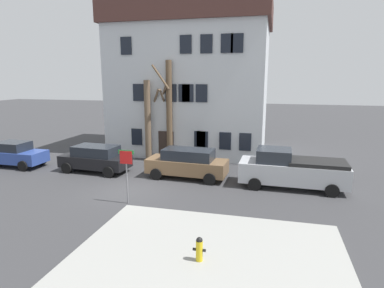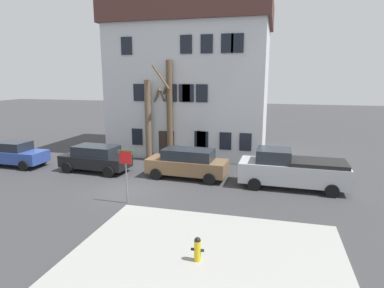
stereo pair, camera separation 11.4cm
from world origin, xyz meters
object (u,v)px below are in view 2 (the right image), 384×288
(bicycle_leaning, at_px, (96,153))
(street_sign_pole, at_px, (126,166))
(car_black_wagon, at_px, (96,158))
(building_main, at_px, (193,78))
(tree_bare_near, at_px, (150,118))
(pickup_truck_silver, at_px, (292,170))
(tree_bare_mid, at_px, (170,108))
(car_blue_sedan, at_px, (14,154))
(fire_hydrant, at_px, (198,249))
(car_brown_wagon, at_px, (187,163))

(bicycle_leaning, bearing_deg, street_sign_pole, -51.09)
(car_black_wagon, bearing_deg, building_main, 61.22)
(tree_bare_near, height_order, pickup_truck_silver, tree_bare_near)
(tree_bare_near, bearing_deg, tree_bare_mid, 7.26)
(car_blue_sedan, xyz_separation_m, fire_hydrant, (14.64, -8.43, -0.29))
(building_main, relative_size, car_brown_wagon, 2.50)
(street_sign_pole, bearing_deg, bicycle_leaning, 128.91)
(tree_bare_near, height_order, car_brown_wagon, tree_bare_near)
(car_brown_wagon, distance_m, pickup_truck_silver, 5.88)
(pickup_truck_silver, distance_m, bicycle_leaning, 14.13)
(car_brown_wagon, distance_m, street_sign_pole, 4.94)
(car_blue_sedan, height_order, street_sign_pole, street_sign_pole)
(tree_bare_near, xyz_separation_m, bicycle_leaning, (-4.18, -0.43, -2.69))
(car_blue_sedan, height_order, bicycle_leaning, car_blue_sedan)
(car_black_wagon, bearing_deg, bicycle_leaning, 120.90)
(tree_bare_mid, bearing_deg, car_blue_sedan, -157.89)
(tree_bare_near, relative_size, tree_bare_mid, 0.80)
(tree_bare_near, xyz_separation_m, fire_hydrant, (6.37, -12.19, -2.52))
(car_black_wagon, height_order, bicycle_leaning, car_black_wagon)
(bicycle_leaning, bearing_deg, car_black_wagon, -59.10)
(tree_bare_mid, bearing_deg, street_sign_pole, -86.37)
(tree_bare_near, bearing_deg, bicycle_leaning, -174.19)
(fire_hydrant, bearing_deg, car_brown_wagon, 107.23)
(car_blue_sedan, bearing_deg, street_sign_pole, -22.58)
(pickup_truck_silver, xyz_separation_m, street_sign_pole, (-7.60, -4.26, 0.81))
(pickup_truck_silver, relative_size, bicycle_leaning, 3.22)
(street_sign_pole, xyz_separation_m, bicycle_leaning, (-6.12, 7.58, -1.45))
(tree_bare_near, xyz_separation_m, street_sign_pole, (1.94, -8.01, -1.24))
(car_black_wagon, bearing_deg, tree_bare_mid, 45.30)
(tree_bare_near, xyz_separation_m, pickup_truck_silver, (9.54, -3.74, -2.05))
(car_black_wagon, height_order, fire_hydrant, car_black_wagon)
(car_black_wagon, bearing_deg, pickup_truck_silver, -0.82)
(building_main, relative_size, bicycle_leaning, 6.87)
(fire_hydrant, distance_m, street_sign_pole, 6.22)
(car_brown_wagon, xyz_separation_m, street_sign_pole, (-1.72, -4.54, 0.91))
(fire_hydrant, bearing_deg, street_sign_pole, 136.63)
(car_black_wagon, bearing_deg, street_sign_pole, -46.30)
(tree_bare_near, relative_size, street_sign_pole, 2.19)
(building_main, xyz_separation_m, bicycle_leaning, (-6.20, -4.70, -5.43))
(car_black_wagon, distance_m, bicycle_leaning, 3.71)
(car_brown_wagon, bearing_deg, pickup_truck_silver, -2.71)
(car_blue_sedan, height_order, car_brown_wagon, car_brown_wagon)
(tree_bare_near, distance_m, car_blue_sedan, 9.36)
(car_blue_sedan, relative_size, fire_hydrant, 5.36)
(car_brown_wagon, height_order, street_sign_pole, street_sign_pole)
(building_main, bearing_deg, car_black_wagon, -118.78)
(tree_bare_mid, distance_m, car_blue_sedan, 10.87)
(car_black_wagon, height_order, pickup_truck_silver, pickup_truck_silver)
(car_blue_sedan, relative_size, street_sign_pole, 1.67)
(bicycle_leaning, bearing_deg, tree_bare_near, 5.81)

